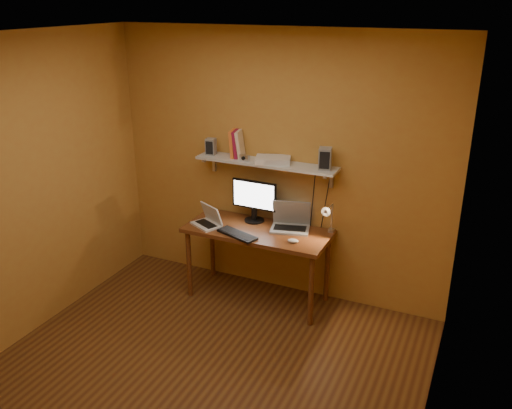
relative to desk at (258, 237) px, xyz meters
The scene contains 14 objects.
room 1.43m from the desk, 86.55° to the right, with size 3.44×3.24×2.64m.
desk is the anchor object (origin of this frame).
wall_shelf 0.72m from the desk, 90.00° to the left, with size 1.40×0.25×0.21m.
monitor 0.38m from the desk, 123.47° to the left, with size 0.47×0.20×0.42m.
laptop 0.36m from the desk, 29.31° to the left, with size 0.41×0.34×0.27m.
netbook 0.51m from the desk, 168.04° to the right, with size 0.34×0.31×0.21m.
keyboard 0.26m from the desk, 118.93° to the right, with size 0.41×0.14×0.02m, color black.
mouse 0.45m from the desk, 18.52° to the right, with size 0.10×0.06×0.04m, color silver.
desk_lamp 0.73m from the desk, 10.81° to the left, with size 0.09×0.23×0.38m.
speaker_left 1.01m from the desk, 162.26° to the left, with size 0.09×0.09×0.16m, color gray.
speaker_right 1.02m from the desk, 18.44° to the left, with size 0.11×0.11×0.20m, color gray.
books 0.93m from the desk, 145.71° to the left, with size 0.17×0.19×0.27m.
shelf_camera 0.78m from the desk, 146.18° to the left, with size 0.10×0.06×0.06m.
router 0.77m from the desk, 69.55° to the left, with size 0.33×0.22×0.05m, color silver.
Camera 1 is at (1.88, -3.06, 2.85)m, focal length 38.00 mm.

